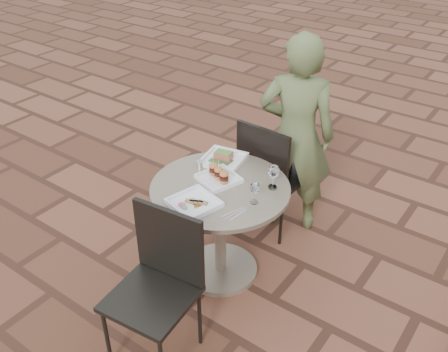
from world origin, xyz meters
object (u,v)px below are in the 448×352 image
Objects in this scene: chair_far at (270,169)px; plate_tuna at (194,203)px; chair_near at (160,275)px; cafe_table at (220,217)px; diner at (296,136)px; plate_sliders at (219,176)px; plate_salmon at (223,159)px.

chair_far reaches higher than plate_tuna.
chair_near is 0.49m from plate_tuna.
cafe_table is 2.79× the size of plate_tuna.
diner is (0.10, 0.19, 0.23)m from chair_far.
diner is at bearing 83.38° from chair_near.
plate_sliders is (-0.15, -0.76, -0.01)m from diner.
chair_near is at bearing 66.60° from diner.
chair_far reaches higher than plate_salmon.
cafe_table is 0.62m from chair_far.
plate_salmon is 0.55m from plate_tuna.
cafe_table is at bearing 92.82° from chair_far.
chair_near is 1.01m from plate_salmon.
plate_salmon is at bearing 98.82° from chair_near.
plate_tuna reaches higher than cafe_table.
chair_far is 0.60× the size of diner.
chair_far reaches higher than cafe_table.
cafe_table is 0.37m from plate_tuna.
chair_far is at bearing 89.97° from cafe_table.
plate_salmon is (-0.17, 0.26, 0.27)m from cafe_table.
diner reaches higher than plate_salmon.
cafe_table is at bearing 88.04° from plate_tuna.
plate_salmon is (-0.26, 0.96, 0.20)m from chair_near.
plate_tuna is (0.04, -0.31, -0.02)m from plate_sliders.
cafe_table is 0.86m from diner.
cafe_table is 2.85× the size of plate_salmon.
chair_far is (0.00, 0.62, 0.07)m from cafe_table.
plate_salmon is at bearing 40.68° from diner.
chair_near is 3.08× the size of plate_sliders.
chair_near is at bearing 96.89° from chair_far.
cafe_table is at bearing -57.58° from plate_salmon.
plate_salmon is at bearing 119.01° from plate_sliders.
plate_sliders is (-0.05, -0.56, 0.21)m from chair_far.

